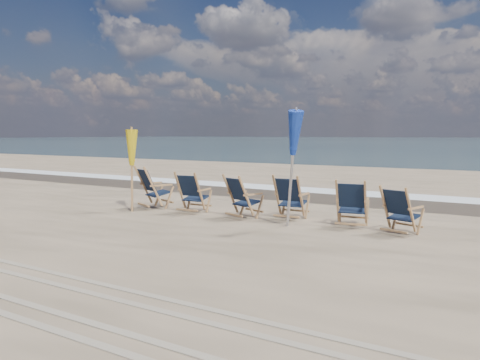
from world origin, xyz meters
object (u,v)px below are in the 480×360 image
at_px(beach_chair_3, 301,198).
at_px(beach_chair_4, 365,204).
at_px(beach_chair_0, 153,188).
at_px(beach_chair_2, 246,198).
at_px(beach_chair_1, 200,193).
at_px(umbrella_blue, 292,137).
at_px(beach_chair_5, 410,212).
at_px(umbrella_yellow, 131,152).

bearing_deg(beach_chair_3, beach_chair_4, 174.29).
height_order(beach_chair_0, beach_chair_2, beach_chair_0).
distance_m(beach_chair_1, beach_chair_2, 1.31).
height_order(beach_chair_3, beach_chair_4, beach_chair_3).
distance_m(beach_chair_0, umbrella_blue, 4.02).
relative_size(beach_chair_1, beach_chair_4, 1.01).
relative_size(beach_chair_2, beach_chair_5, 1.07).
distance_m(beach_chair_1, beach_chair_4, 3.77).
relative_size(beach_chair_0, beach_chair_5, 1.17).
height_order(beach_chair_0, beach_chair_5, beach_chair_0).
bearing_deg(beach_chair_3, beach_chair_2, 24.86).
bearing_deg(beach_chair_5, beach_chair_0, 19.69).
bearing_deg(beach_chair_5, beach_chair_2, 20.30).
distance_m(beach_chair_2, beach_chair_5, 3.37).
bearing_deg(beach_chair_5, umbrella_blue, 28.92).
relative_size(beach_chair_3, beach_chair_4, 1.02).
bearing_deg(beach_chair_3, umbrella_yellow, 10.93).
relative_size(beach_chair_2, beach_chair_3, 0.99).
bearing_deg(beach_chair_1, beach_chair_4, -177.79).
distance_m(beach_chair_5, umbrella_blue, 2.59).
xyz_separation_m(beach_chair_3, umbrella_yellow, (-3.99, -0.90, 0.93)).
xyz_separation_m(beach_chair_2, umbrella_blue, (1.19, -0.30, 1.31)).
xyz_separation_m(beach_chair_4, beach_chair_5, (0.91, -0.33, -0.03)).
distance_m(beach_chair_3, umbrella_yellow, 4.20).
xyz_separation_m(beach_chair_3, umbrella_blue, (0.15, -0.82, 1.31)).
xyz_separation_m(umbrella_yellow, umbrella_blue, (4.14, 0.08, 0.37)).
bearing_deg(beach_chair_0, beach_chair_3, -147.39).
height_order(beach_chair_4, umbrella_yellow, umbrella_yellow).
bearing_deg(umbrella_blue, beach_chair_0, 175.73).
bearing_deg(beach_chair_2, beach_chair_0, 19.83).
height_order(beach_chair_4, beach_chair_5, beach_chair_4).
height_order(beach_chair_2, beach_chair_5, beach_chair_2).
bearing_deg(beach_chair_3, beach_chair_5, 167.86).
xyz_separation_m(beach_chair_0, beach_chair_1, (1.31, 0.11, -0.04)).
distance_m(beach_chair_0, beach_chair_4, 5.09).
bearing_deg(beach_chair_5, umbrella_yellow, 22.95).
relative_size(beach_chair_5, umbrella_yellow, 0.48).
bearing_deg(beach_chair_2, umbrella_yellow, 26.87).
xyz_separation_m(beach_chair_1, beach_chair_3, (2.34, 0.42, 0.00)).
height_order(beach_chair_5, umbrella_yellow, umbrella_yellow).
xyz_separation_m(beach_chair_1, beach_chair_5, (4.67, -0.00, -0.03)).
distance_m(beach_chair_1, beach_chair_5, 4.67).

